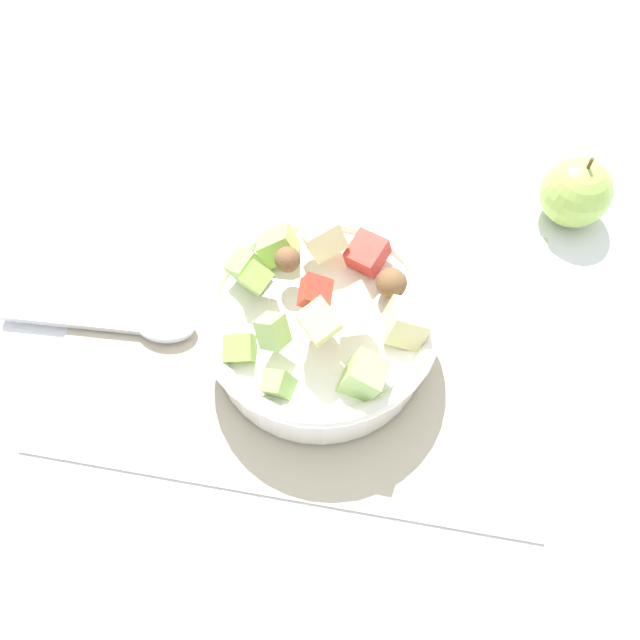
{
  "coord_description": "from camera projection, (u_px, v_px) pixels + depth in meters",
  "views": [
    {
      "loc": [
        0.07,
        -0.29,
        0.56
      ],
      "look_at": [
        0.02,
        -0.01,
        0.05
      ],
      "focal_mm": 38.05,
      "sensor_mm": 36.0,
      "label": 1
    }
  ],
  "objects": [
    {
      "name": "ground_plane",
      "position": [
        306.0,
        337.0,
        0.64
      ],
      "size": [
        2.4,
        2.4,
        0.0
      ],
      "primitive_type": "plane",
      "color": "silver"
    },
    {
      "name": "placemat",
      "position": [
        306.0,
        335.0,
        0.64
      ],
      "size": [
        0.45,
        0.31,
        0.01
      ],
      "primitive_type": "cube",
      "color": "#BCB299",
      "rests_on": "ground_plane"
    },
    {
      "name": "salad_bowl",
      "position": [
        321.0,
        324.0,
        0.59
      ],
      "size": [
        0.21,
        0.21,
        0.12
      ],
      "color": "white",
      "rests_on": "placemat"
    },
    {
      "name": "serving_spoon",
      "position": [
        130.0,
        323.0,
        0.63
      ],
      "size": [
        0.19,
        0.04,
        0.01
      ],
      "color": "#B7B7BC",
      "rests_on": "placemat"
    },
    {
      "name": "whole_apple",
      "position": [
        576.0,
        192.0,
        0.68
      ],
      "size": [
        0.07,
        0.07,
        0.08
      ],
      "color": "#9EC656",
      "rests_on": "ground_plane"
    }
  ]
}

